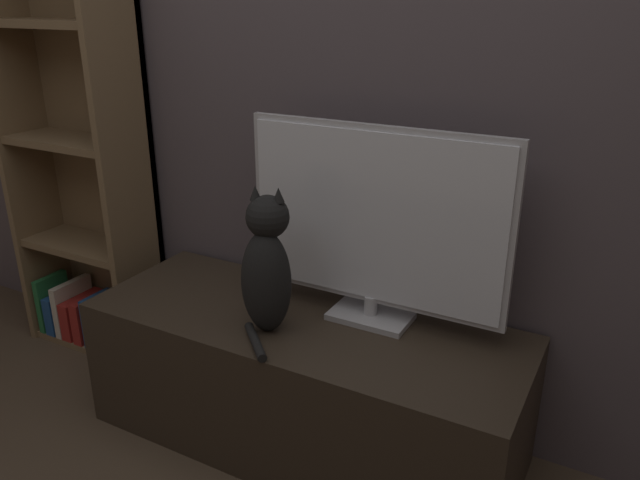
% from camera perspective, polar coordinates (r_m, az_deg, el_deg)
% --- Properties ---
extents(wall_back, '(4.80, 0.05, 2.60)m').
position_cam_1_polar(wall_back, '(2.11, 2.75, 16.53)').
color(wall_back, '#564C51').
rests_on(wall_back, ground_plane).
extents(tv_stand, '(1.48, 0.56, 0.48)m').
position_cam_1_polar(tv_stand, '(2.20, -1.54, -12.80)').
color(tv_stand, '#33281E').
rests_on(tv_stand, ground_plane).
extents(tv, '(0.87, 0.16, 0.64)m').
position_cam_1_polar(tv, '(1.96, 4.96, 1.55)').
color(tv, '#B7B7BC').
rests_on(tv, tv_stand).
extents(cat, '(0.20, 0.29, 0.47)m').
position_cam_1_polar(cat, '(1.94, -4.88, -2.55)').
color(cat, black).
rests_on(cat, tv_stand).
extents(bookshelf, '(0.61, 0.28, 1.85)m').
position_cam_1_polar(bookshelf, '(2.81, -20.90, 6.63)').
color(bookshelf, brown).
rests_on(bookshelf, ground_plane).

